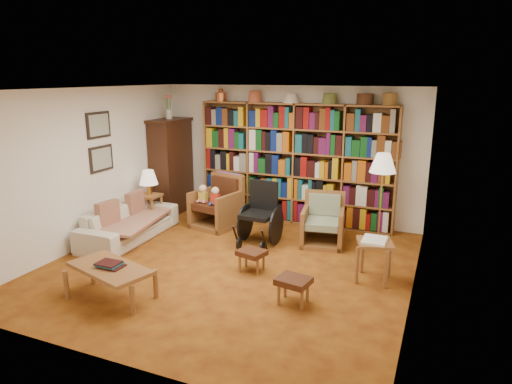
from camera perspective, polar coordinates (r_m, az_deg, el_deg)
The scene contains 23 objects.
floor at distance 6.71m, azimuth -3.26°, elevation -9.15°, with size 5.00×5.00×0.00m, color #9B5A17.
ceiling at distance 6.16m, azimuth -3.59°, elevation 12.70°, with size 5.00×5.00×0.00m, color white.
wall_back at distance 8.59m, azimuth 4.00°, elevation 4.79°, with size 5.00×5.00×0.00m, color white.
wall_front at distance 4.31m, azimuth -18.32°, elevation -5.74°, with size 5.00×5.00×0.00m, color white.
wall_left at distance 7.74m, azimuth -20.29°, elevation 2.85°, with size 5.00×5.00×0.00m, color white.
wall_right at distance 5.70m, azimuth 19.76°, elevation -1.00°, with size 5.00×5.00×0.00m, color white.
bookshelf at distance 8.38m, azimuth 4.90°, elevation 3.98°, with size 3.60×0.30×2.42m.
curio_cabinet at distance 9.18m, azimuth -10.53°, elevation 3.33°, with size 0.50×0.95×2.40m.
framed_pictures at distance 7.88m, azimuth -18.93°, elevation 5.94°, with size 0.03×0.52×0.97m.
sofa at distance 7.94m, azimuth -15.57°, elevation -3.71°, with size 0.76×1.93×0.56m, color beige.
sofa_throw at distance 7.91m, azimuth -15.29°, elevation -3.64°, with size 0.80×1.50×0.04m, color beige.
cushion_left at distance 8.23m, azimuth -14.86°, elevation -1.80°, with size 0.13×0.41×0.41m, color maroon.
cushion_right at distance 7.72m, azimuth -18.01°, elevation -3.12°, with size 0.13×0.41×0.41m, color maroon.
side_table_lamp at distance 8.52m, azimuth -13.10°, elevation -1.40°, with size 0.37×0.37×0.58m.
table_lamp at distance 8.41m, azimuth -13.29°, elevation 1.70°, with size 0.33×0.33×0.45m.
armchair_leather at distance 8.35m, azimuth -4.69°, elevation -1.61°, with size 0.90×0.92×0.94m.
armchair_sage at distance 7.55m, azimuth 8.50°, elevation -4.00°, with size 0.78×0.80×0.83m.
wheelchair at distance 7.44m, azimuth 0.54°, elevation -2.95°, with size 0.58×0.81×1.01m.
floor_lamp at distance 7.24m, azimuth 15.57°, elevation 3.04°, with size 0.41×0.41×1.53m.
side_table_papers at distance 6.28m, azimuth 14.60°, elevation -6.83°, with size 0.55×0.55×0.59m.
footstool_a at distance 6.43m, azimuth -0.54°, elevation -7.77°, with size 0.43×0.39×0.31m.
footstool_b at distance 5.59m, azimuth 4.71°, elevation -11.23°, with size 0.44×0.39×0.33m.
coffee_table at distance 5.91m, azimuth -17.81°, elevation -9.31°, with size 1.19×0.83×0.48m.
Camera 1 is at (2.74, -5.51, 2.68)m, focal length 32.00 mm.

